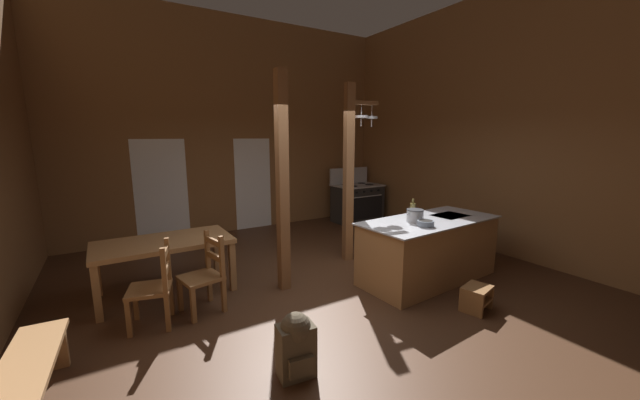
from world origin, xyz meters
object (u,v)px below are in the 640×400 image
dining_table (164,247)px  ladderback_chair_near_window (205,275)px  stove_range (357,203)px  backpack (296,343)px  step_stool (477,296)px  ladderback_chair_by_post (155,287)px  bottle_tall_on_counter (413,209)px  stockpot_on_counter (415,216)px  mixing_bowl_on_counter (426,223)px  bench_along_left_wall (26,384)px  kitchen_island (428,249)px

dining_table → ladderback_chair_near_window: (0.34, -0.76, -0.20)m
dining_table → stove_range: bearing=22.1°
backpack → step_stool: bearing=-1.9°
ladderback_chair_by_post → bottle_tall_on_counter: bottle_tall_on_counter is taller
backpack → stockpot_on_counter: (2.37, 0.92, 0.69)m
stockpot_on_counter → mixing_bowl_on_counter: bearing=-103.8°
ladderback_chair_by_post → stockpot_on_counter: 3.43m
mixing_bowl_on_counter → bench_along_left_wall: bearing=-178.8°
ladderback_chair_near_window → mixing_bowl_on_counter: (2.70, -0.97, 0.50)m
step_stool → ladderback_chair_by_post: bearing=153.9°
dining_table → mixing_bowl_on_counter: bearing=-29.7°
dining_table → ladderback_chair_by_post: (-0.22, -0.82, -0.20)m
backpack → stove_range: bearing=47.6°
stockpot_on_counter → mixing_bowl_on_counter: stockpot_on_counter is taller
kitchen_island → bench_along_left_wall: kitchen_island is taller
bench_along_left_wall → dining_table: bearing=56.7°
kitchen_island → bottle_tall_on_counter: bearing=103.3°
ladderback_chair_near_window → ladderback_chair_by_post: size_ratio=1.00×
kitchen_island → bench_along_left_wall: 4.61m
stove_range → stockpot_on_counter: bearing=-114.6°
kitchen_island → dining_table: (-3.40, 1.50, 0.20)m
backpack → mixing_bowl_on_counter: size_ratio=2.67×
kitchen_island → ladderback_chair_by_post: bearing=169.3°
kitchen_island → mixing_bowl_on_counter: 0.65m
ladderback_chair_by_post → stockpot_on_counter: (3.32, -0.66, 0.55)m
stockpot_on_counter → bench_along_left_wall: bearing=-175.5°
dining_table → bench_along_left_wall: dining_table is taller
step_stool → ladderback_chair_near_window: (-2.83, 1.72, 0.27)m
ladderback_chair_near_window → mixing_bowl_on_counter: bearing=-19.8°
backpack → bottle_tall_on_counter: bottle_tall_on_counter is taller
dining_table → backpack: bearing=-73.0°
bottle_tall_on_counter → step_stool: bearing=-97.1°
step_stool → ladderback_chair_near_window: 3.32m
mixing_bowl_on_counter → ladderback_chair_near_window: bearing=160.2°
ladderback_chair_near_window → mixing_bowl_on_counter: mixing_bowl_on_counter is taller
step_stool → mixing_bowl_on_counter: 1.08m
stove_range → step_stool: bearing=-108.6°
bottle_tall_on_counter → stove_range: bearing=67.0°
kitchen_island → backpack: size_ratio=3.72×
stove_range → ladderback_chair_near_window: bearing=-148.4°
ladderback_chair_near_window → ladderback_chair_by_post: bearing=-174.2°
dining_table → step_stool: bearing=-38.0°
ladderback_chair_near_window → ladderback_chair_by_post: 0.56m
step_stool → ladderback_chair_by_post: ladderback_chair_by_post is taller
kitchen_island → bottle_tall_on_counter: (-0.07, 0.28, 0.56)m
kitchen_island → mixing_bowl_on_counter: size_ratio=9.93×
bench_along_left_wall → bottle_tall_on_counter: bottle_tall_on_counter is taller
step_stool → stove_range: bearing=71.4°
stove_range → ladderback_chair_by_post: stove_range is taller
kitchen_island → step_stool: 1.04m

